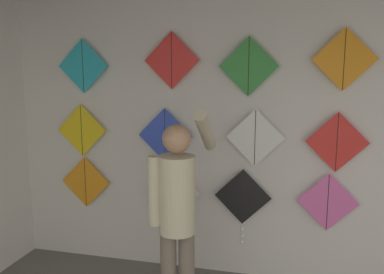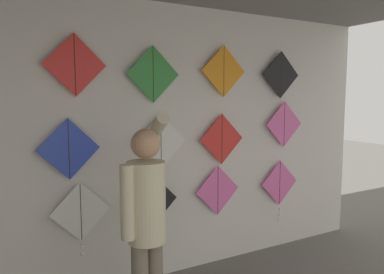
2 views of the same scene
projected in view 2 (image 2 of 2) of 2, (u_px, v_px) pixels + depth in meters
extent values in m
cube|color=silver|center=(151.00, 144.00, 3.78)|extent=(5.72, 0.06, 2.80)
cylinder|color=beige|center=(146.00, 202.00, 2.75)|extent=(0.29, 0.29, 0.60)
sphere|color=tan|center=(146.00, 144.00, 2.71)|extent=(0.22, 0.22, 0.22)
cylinder|color=beige|center=(127.00, 202.00, 2.63)|extent=(0.10, 0.10, 0.54)
cylinder|color=beige|center=(152.00, 136.00, 3.02)|extent=(0.10, 0.50, 0.39)
cube|color=white|center=(81.00, 212.00, 3.41)|extent=(0.55, 0.01, 0.55)
cylinder|color=black|center=(81.00, 212.00, 3.41)|extent=(0.01, 0.01, 0.53)
sphere|color=white|center=(82.00, 246.00, 3.43)|extent=(0.04, 0.04, 0.04)
sphere|color=white|center=(83.00, 254.00, 3.44)|extent=(0.04, 0.04, 0.04)
cube|color=black|center=(152.00, 201.00, 3.75)|extent=(0.55, 0.01, 0.55)
cylinder|color=black|center=(152.00, 201.00, 3.75)|extent=(0.01, 0.01, 0.53)
sphere|color=white|center=(153.00, 232.00, 3.78)|extent=(0.04, 0.04, 0.04)
sphere|color=white|center=(153.00, 239.00, 3.78)|extent=(0.04, 0.04, 0.04)
sphere|color=white|center=(153.00, 246.00, 3.79)|extent=(0.04, 0.04, 0.04)
cube|color=pink|center=(218.00, 190.00, 4.13)|extent=(0.55, 0.01, 0.55)
cylinder|color=black|center=(218.00, 190.00, 4.13)|extent=(0.01, 0.01, 0.53)
cube|color=pink|center=(280.00, 183.00, 4.57)|extent=(0.55, 0.01, 0.55)
cylinder|color=black|center=(280.00, 183.00, 4.57)|extent=(0.01, 0.01, 0.53)
sphere|color=white|center=(279.00, 209.00, 4.60)|extent=(0.04, 0.04, 0.04)
sphere|color=white|center=(279.00, 214.00, 4.61)|extent=(0.04, 0.04, 0.04)
sphere|color=white|center=(279.00, 220.00, 4.62)|extent=(0.04, 0.04, 0.04)
cube|color=blue|center=(69.00, 149.00, 3.30)|extent=(0.55, 0.01, 0.55)
cylinder|color=black|center=(69.00, 149.00, 3.30)|extent=(0.01, 0.01, 0.53)
cube|color=white|center=(161.00, 142.00, 3.73)|extent=(0.55, 0.01, 0.55)
cylinder|color=black|center=(161.00, 142.00, 3.73)|extent=(0.01, 0.01, 0.53)
cube|color=red|center=(222.00, 139.00, 4.09)|extent=(0.55, 0.01, 0.55)
cylinder|color=black|center=(222.00, 139.00, 4.09)|extent=(0.01, 0.01, 0.53)
cube|color=pink|center=(284.00, 124.00, 4.52)|extent=(0.55, 0.01, 0.55)
cylinder|color=black|center=(284.00, 124.00, 4.52)|extent=(0.01, 0.01, 0.53)
cube|color=red|center=(75.00, 65.00, 3.26)|extent=(0.55, 0.01, 0.55)
cylinder|color=black|center=(75.00, 65.00, 3.26)|extent=(0.01, 0.01, 0.53)
cube|color=#338C38|center=(153.00, 74.00, 3.62)|extent=(0.55, 0.01, 0.55)
cylinder|color=black|center=(153.00, 74.00, 3.62)|extent=(0.01, 0.01, 0.53)
cube|color=orange|center=(224.00, 71.00, 4.02)|extent=(0.55, 0.01, 0.55)
cylinder|color=black|center=(224.00, 71.00, 4.02)|extent=(0.01, 0.01, 0.53)
cube|color=black|center=(281.00, 75.00, 4.42)|extent=(0.55, 0.01, 0.55)
cylinder|color=black|center=(281.00, 75.00, 4.41)|extent=(0.01, 0.01, 0.53)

